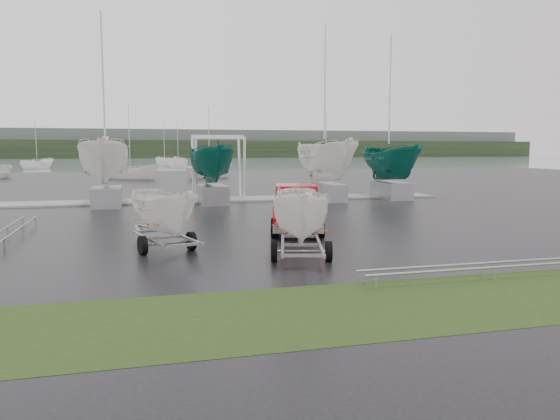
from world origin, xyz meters
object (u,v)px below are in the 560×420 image
at_px(boat_hoist, 218,158).
at_px(trailer_parked, 164,173).
at_px(trailer_hitched, 302,171).
at_px(pickup_truck, 296,207).

bearing_deg(boat_hoist, trailer_parked, -104.35).
bearing_deg(trailer_hitched, boat_hoist, 104.13).
xyz_separation_m(trailer_hitched, trailer_parked, (-3.81, 2.42, -0.14)).
relative_size(pickup_truck, trailer_hitched, 1.16).
distance_m(pickup_truck, trailer_hitched, 6.39).
xyz_separation_m(trailer_parked, boat_hoist, (4.24, 16.59, 0.16)).
bearing_deg(trailer_hitched, trailer_parked, 163.01).
distance_m(trailer_parked, boat_hoist, 17.12).
bearing_deg(pickup_truck, boat_hoist, 110.70).
height_order(pickup_truck, trailer_hitched, trailer_hitched).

